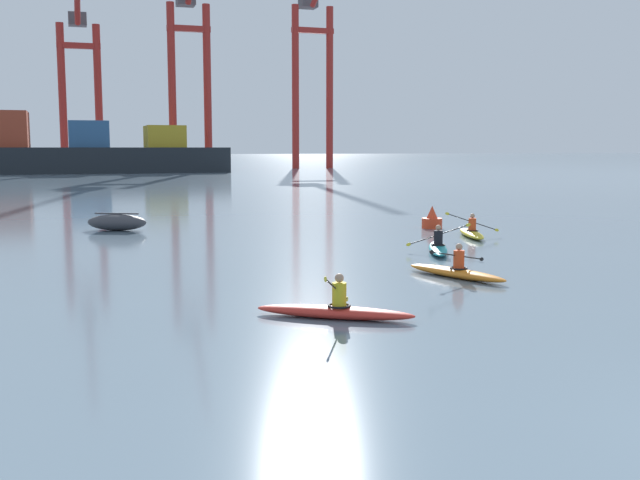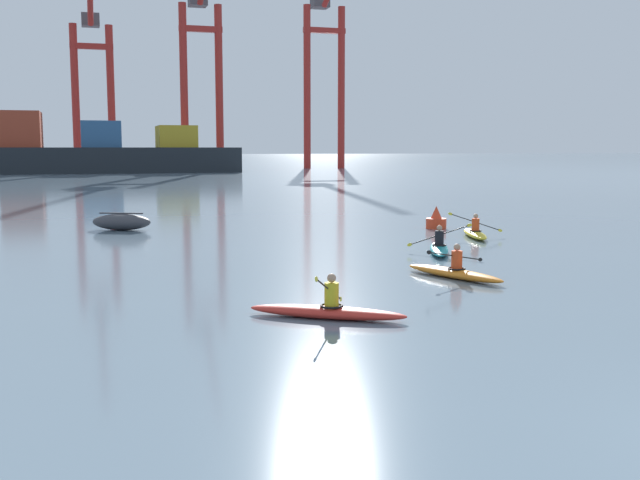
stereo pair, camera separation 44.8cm
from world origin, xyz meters
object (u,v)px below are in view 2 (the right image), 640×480
object	(u,v)px
capsized_dinghy	(122,222)
kayak_yellow	(475,233)
gantry_crane_east	(325,60)
kayak_teal	(439,248)
container_barge	(99,154)
gantry_crane_west_mid	(92,65)
kayak_orange	(454,272)
gantry_crane_east_mid	(201,57)
channel_buoy	(436,220)
kayak_red	(327,310)

from	to	relation	value
capsized_dinghy	kayak_yellow	world-z (taller)	kayak_yellow
gantry_crane_east	capsized_dinghy	size ratio (longest dim) A/B	12.61
kayak_teal	container_barge	bearing A→B (deg)	96.27
gantry_crane_west_mid	gantry_crane_east	distance (m)	37.82
capsized_dinghy	kayak_orange	distance (m)	17.15
gantry_crane_east	capsized_dinghy	bearing A→B (deg)	-112.86
gantry_crane_west_mid	kayak_teal	size ratio (longest dim) A/B	10.54
capsized_dinghy	kayak_orange	world-z (taller)	kayak_orange
gantry_crane_east_mid	kayak_orange	world-z (taller)	gantry_crane_east_mid
gantry_crane_east	kayak_teal	xyz separation A→B (m)	(-27.69, -99.84, -18.04)
kayak_orange	kayak_yellow	xyz separation A→B (m)	(5.15, 8.19, -0.00)
gantry_crane_west_mid	gantry_crane_east_mid	size ratio (longest dim) A/B	0.96
container_barge	gantry_crane_east_mid	world-z (taller)	gantry_crane_east_mid
gantry_crane_east_mid	channel_buoy	xyz separation A→B (m)	(-2.94, -88.83, -17.12)
container_barge	kayak_teal	xyz separation A→B (m)	(9.69, -88.28, -2.53)
gantry_crane_east	kayak_yellow	size ratio (longest dim) A/B	10.39
container_barge	capsized_dinghy	world-z (taller)	container_barge
container_barge	gantry_crane_east	bearing A→B (deg)	17.18
capsized_dinghy	kayak_teal	world-z (taller)	kayak_teal
container_barge	gantry_crane_east_mid	size ratio (longest dim) A/B	1.04
gantry_crane_west_mid	kayak_orange	world-z (taller)	gantry_crane_west_mid
channel_buoy	kayak_yellow	size ratio (longest dim) A/B	0.29
kayak_yellow	kayak_red	size ratio (longest dim) A/B	1.08
container_barge	gantry_crane_west_mid	xyz separation A→B (m)	(-0.26, 14.90, 13.76)
gantry_crane_east_mid	kayak_red	world-z (taller)	gantry_crane_east_mid
container_barge	gantry_crane_east	world-z (taller)	gantry_crane_east
container_barge	kayak_teal	world-z (taller)	container_barge
container_barge	capsized_dinghy	xyz separation A→B (m)	(-0.30, -77.81, -2.35)
kayak_orange	kayak_teal	distance (m)	4.96
kayak_red	channel_buoy	bearing A→B (deg)	56.90
kayak_red	capsized_dinghy	bearing A→B (deg)	100.17
gantry_crane_west_mid	kayak_teal	distance (m)	104.93
kayak_red	gantry_crane_west_mid	bearing A→B (deg)	91.71
kayak_yellow	gantry_crane_east	bearing A→B (deg)	75.80
gantry_crane_east_mid	capsized_dinghy	world-z (taller)	gantry_crane_east_mid
capsized_dinghy	kayak_orange	bearing A→B (deg)	-61.56
channel_buoy	kayak_orange	xyz separation A→B (m)	(-5.12, -11.62, -0.19)
kayak_yellow	kayak_orange	bearing A→B (deg)	-122.17
channel_buoy	kayak_yellow	xyz separation A→B (m)	(0.03, -3.42, -0.19)
gantry_crane_east_mid	kayak_orange	xyz separation A→B (m)	(-8.07, -100.45, -17.30)
kayak_orange	capsized_dinghy	bearing A→B (deg)	118.44
gantry_crane_west_mid	kayak_orange	bearing A→B (deg)	-85.69
kayak_orange	kayak_yellow	bearing A→B (deg)	57.83
channel_buoy	kayak_yellow	distance (m)	3.43
gantry_crane_east	kayak_teal	size ratio (longest dim) A/B	10.65
kayak_red	kayak_orange	bearing A→B (deg)	36.98
gantry_crane_east	channel_buoy	xyz separation A→B (m)	(-24.38, -92.84, -17.85)
kayak_orange	kayak_yellow	distance (m)	9.68
capsized_dinghy	kayak_red	bearing A→B (deg)	-79.83
gantry_crane_east_mid	kayak_yellow	size ratio (longest dim) A/B	10.76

